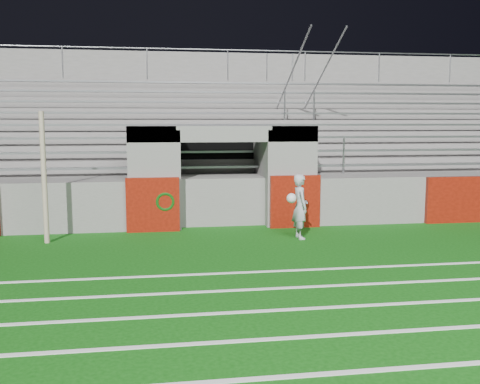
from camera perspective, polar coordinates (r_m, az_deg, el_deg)
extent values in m
plane|color=#0D4B0C|center=(10.71, 0.39, -7.11)|extent=(90.00, 90.00, 0.00)
cylinder|color=tan|center=(12.60, -20.16, 1.42)|extent=(0.12, 0.12, 2.94)
cube|color=white|center=(6.11, 8.17, -18.72)|extent=(28.00, 0.09, 0.01)
cube|color=white|center=(6.99, 5.73, -15.21)|extent=(28.00, 0.09, 0.01)
cube|color=white|center=(7.89, 3.89, -12.47)|extent=(28.00, 0.09, 0.01)
cube|color=white|center=(8.82, 2.46, -10.29)|extent=(28.00, 0.09, 0.01)
cube|color=white|center=(9.76, 1.32, -8.53)|extent=(28.00, 0.09, 0.01)
cube|color=slate|center=(13.81, -9.31, 1.57)|extent=(1.20, 1.00, 2.60)
cube|color=slate|center=(14.23, 5.35, 1.80)|extent=(1.20, 1.00, 2.60)
cube|color=black|center=(15.59, -2.60, 2.13)|extent=(2.60, 0.20, 2.50)
cube|color=slate|center=(14.42, -6.69, 1.66)|extent=(0.10, 2.20, 2.50)
cube|color=slate|center=(14.68, 2.32, 1.80)|extent=(0.10, 2.20, 2.50)
cube|color=slate|center=(13.84, -1.89, 6.24)|extent=(4.80, 1.00, 0.40)
cube|color=slate|center=(17.73, -3.33, 2.45)|extent=(26.00, 8.00, 0.20)
cube|color=slate|center=(17.80, -3.32, 0.44)|extent=(26.00, 8.00, 1.05)
cube|color=#5D1008|center=(13.34, -9.27, -1.35)|extent=(1.30, 0.15, 1.35)
cube|color=#5D1008|center=(13.77, 5.88, -1.01)|extent=(1.30, 0.15, 1.35)
cube|color=#5D1008|center=(15.63, 22.81, -0.74)|extent=(2.20, 0.15, 1.25)
cube|color=gray|center=(14.81, -2.29, 2.71)|extent=(23.00, 0.28, 0.06)
cube|color=slate|center=(15.65, -2.64, 2.85)|extent=(24.00, 0.75, 0.38)
cube|color=gray|center=(15.52, -2.61, 4.33)|extent=(23.00, 0.28, 0.06)
cube|color=slate|center=(16.38, -2.92, 3.72)|extent=(24.00, 0.75, 0.76)
cube|color=gray|center=(16.25, -2.89, 5.81)|extent=(23.00, 0.28, 0.06)
cube|color=slate|center=(17.11, -3.17, 4.52)|extent=(24.00, 0.75, 1.14)
cube|color=gray|center=(16.99, -3.16, 7.16)|extent=(23.00, 0.28, 0.06)
cube|color=slate|center=(17.85, -3.41, 5.25)|extent=(24.00, 0.75, 1.52)
cube|color=gray|center=(17.74, -3.40, 8.40)|extent=(23.00, 0.28, 0.06)
cube|color=slate|center=(18.59, -3.62, 5.92)|extent=(24.00, 0.75, 1.90)
cube|color=gray|center=(18.50, -3.63, 9.53)|extent=(23.00, 0.28, 0.06)
cube|color=slate|center=(19.34, -3.83, 6.54)|extent=(24.00, 0.75, 2.28)
cube|color=gray|center=(19.26, -3.84, 10.58)|extent=(23.00, 0.28, 0.06)
cube|color=slate|center=(20.08, -4.01, 7.11)|extent=(24.00, 0.75, 2.66)
cube|color=gray|center=(20.03, -4.03, 11.55)|extent=(23.00, 0.28, 0.06)
cube|color=slate|center=(20.75, -4.17, 7.30)|extent=(26.00, 0.60, 5.29)
cylinder|color=#A5A8AD|center=(15.00, 7.38, 3.79)|extent=(0.05, 0.05, 1.00)
cylinder|color=#A5A8AD|center=(17.88, 4.78, 9.28)|extent=(0.05, 0.05, 1.00)
cylinder|color=#A5A8AD|center=(20.91, 2.88, 13.20)|extent=(0.05, 0.05, 1.00)
cylinder|color=#A5A8AD|center=(17.90, 4.80, 10.87)|extent=(0.05, 6.02, 3.08)
cylinder|color=#A5A8AD|center=(15.30, 10.99, 3.78)|extent=(0.05, 0.05, 1.00)
cylinder|color=#A5A8AD|center=(18.14, 7.90, 9.21)|extent=(0.05, 0.05, 1.00)
cylinder|color=#A5A8AD|center=(21.13, 5.61, 13.11)|extent=(0.05, 0.05, 1.00)
cylinder|color=#A5A8AD|center=(18.16, 7.93, 10.78)|extent=(0.05, 6.02, 3.08)
cylinder|color=#A5A8AD|center=(20.78, -18.41, 13.01)|extent=(0.05, 0.05, 1.10)
cylinder|color=#A5A8AD|center=(20.51, -9.89, 13.35)|extent=(0.05, 0.05, 1.10)
cylinder|color=#A5A8AD|center=(20.67, -1.32, 13.41)|extent=(0.05, 0.05, 1.10)
cylinder|color=#A5A8AD|center=(21.26, 6.95, 13.19)|extent=(0.05, 0.05, 1.10)
cylinder|color=#A5A8AD|center=(22.24, 14.60, 12.76)|extent=(0.05, 0.05, 1.10)
cylinder|color=#A5A8AD|center=(23.57, 21.48, 12.17)|extent=(0.05, 0.05, 1.10)
cylinder|color=#A5A8AD|center=(20.63, -4.17, 14.94)|extent=(24.00, 0.05, 0.05)
imported|color=#A8ACB1|center=(12.47, 6.44, -1.54)|extent=(0.39, 0.57, 1.51)
sphere|color=white|center=(12.10, 5.52, -0.66)|extent=(0.23, 0.23, 0.23)
torus|color=#0B3813|center=(13.32, -7.99, -0.67)|extent=(0.53, 0.10, 0.53)
torus|color=#0D410D|center=(13.28, -7.99, -1.03)|extent=(0.49, 0.09, 0.49)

